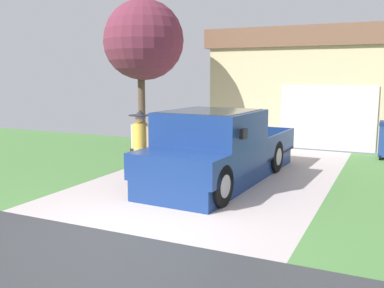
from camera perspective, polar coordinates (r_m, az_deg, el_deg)
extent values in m
cube|color=#B9ACAB|center=(10.87, 4.24, -4.13)|extent=(5.20, 9.00, 0.06)
cube|color=navy|center=(10.39, 4.23, -3.40)|extent=(2.03, 5.37, 0.42)
cube|color=navy|center=(9.59, 2.54, 0.64)|extent=(2.01, 2.20, 1.25)
cube|color=#1E2833|center=(9.54, 2.55, 2.85)|extent=(1.77, 2.02, 0.52)
cube|color=navy|center=(8.36, -1.91, -3.11)|extent=(1.95, 0.97, 0.53)
cube|color=black|center=(11.69, 7.21, -0.84)|extent=(2.02, 2.41, 0.06)
cube|color=navy|center=(11.36, 11.58, 0.04)|extent=(0.18, 2.31, 0.56)
cube|color=navy|center=(12.00, 3.13, 0.70)|extent=(0.18, 2.31, 0.56)
cube|color=navy|center=(12.70, 9.06, 1.05)|extent=(1.90, 0.16, 0.56)
cube|color=black|center=(8.47, 6.80, 1.34)|extent=(0.11, 0.19, 0.20)
cylinder|color=black|center=(8.17, 3.57, -5.47)|extent=(0.30, 0.81, 0.80)
cylinder|color=#9E9EA3|center=(8.17, 3.57, -5.47)|extent=(0.30, 0.45, 0.44)
cylinder|color=black|center=(8.96, -6.04, -4.20)|extent=(0.30, 0.81, 0.80)
cylinder|color=#9E9EA3|center=(8.96, -6.04, -4.20)|extent=(0.30, 0.45, 0.44)
cylinder|color=black|center=(11.22, 10.70, -1.61)|extent=(0.30, 0.81, 0.80)
cylinder|color=#9E9EA3|center=(11.22, 10.70, -1.61)|extent=(0.30, 0.45, 0.44)
cylinder|color=black|center=(11.80, 3.08, -0.93)|extent=(0.30, 0.81, 0.80)
cylinder|color=#9E9EA3|center=(11.80, 3.08, -0.93)|extent=(0.30, 0.45, 0.44)
cylinder|color=black|center=(10.08, -7.65, -2.78)|extent=(0.16, 0.16, 0.79)
cylinder|color=black|center=(9.93, -5.78, -2.92)|extent=(0.16, 0.16, 0.79)
cylinder|color=gold|center=(9.89, -6.79, 0.95)|extent=(0.32, 0.32, 0.61)
cylinder|color=beige|center=(9.97, -7.76, 0.75)|extent=(0.09, 0.09, 0.63)
cylinder|color=beige|center=(9.82, -5.80, 0.66)|extent=(0.09, 0.09, 0.63)
sphere|color=beige|center=(9.84, -6.84, 3.47)|extent=(0.23, 0.23, 0.23)
cylinder|color=#232328|center=(9.83, -6.85, 3.76)|extent=(0.52, 0.52, 0.01)
cone|color=#232328|center=(9.83, -6.85, 4.12)|extent=(0.24, 0.24, 0.12)
cube|color=brown|center=(9.66, -6.50, -5.04)|extent=(0.30, 0.16, 0.21)
torus|color=brown|center=(9.63, -6.52, -4.15)|extent=(0.27, 0.02, 0.27)
cube|color=beige|center=(17.67, 20.82, 6.03)|extent=(9.63, 5.77, 3.38)
cube|color=brown|center=(17.70, 21.20, 12.59)|extent=(10.02, 6.00, 0.67)
cube|color=silver|center=(14.89, 17.34, 3.29)|extent=(3.05, 0.06, 2.11)
cylinder|color=brown|center=(14.90, -6.61, 4.39)|extent=(0.24, 0.24, 2.50)
sphere|color=brown|center=(14.75, -6.35, 13.45)|extent=(2.63, 2.63, 2.63)
sphere|color=brown|center=(15.06, -6.77, 13.20)|extent=(2.51, 2.51, 2.51)
cylinder|color=black|center=(13.74, 23.49, -1.57)|extent=(0.05, 0.18, 0.18)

